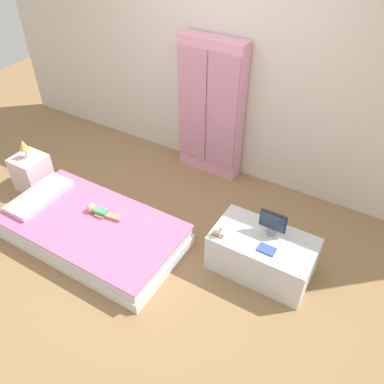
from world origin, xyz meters
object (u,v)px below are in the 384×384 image
Objects in this scene: book_blue at (267,249)px; rocking_horse_toy at (219,231)px; bed at (93,231)px; wardrobe at (211,110)px; table_lamp at (23,146)px; tv_stand at (262,254)px; nightstand at (32,173)px; doll at (98,210)px; tv_monitor at (273,222)px.

rocking_horse_toy is at bearing -171.95° from book_blue.
book_blue is at bearing 13.41° from bed.
book_blue is (0.44, 0.06, -0.05)m from rocking_horse_toy.
wardrobe is 1.88m from book_blue.
wardrobe reaches higher than book_blue.
bed is 7.90× the size of table_lamp.
nightstand is at bearing -175.36° from tv_stand.
wardrobe reaches higher than bed.
rocking_horse_toy is (-0.37, -0.18, 0.27)m from tv_stand.
doll is at bearing -105.39° from wardrobe.
bed is at bearing -164.75° from rocking_horse_toy.
rocking_horse_toy is at bearing -145.04° from tv_monitor.
nightstand is 0.38m from table_lamp.
tv_stand is 0.26m from book_blue.
table_lamp is 2.45m from rocking_horse_toy.
rocking_horse_toy reaches higher than bed.
wardrobe is at bearing 74.61° from doll.
nightstand reaches higher than book_blue.
doll is at bearing -163.91° from tv_monitor.
nightstand is (-1.19, 0.30, 0.09)m from bed.
rocking_horse_toy reaches higher than doll.
wardrobe is at bearing 76.57° from bed.
table_lamp reaches higher than rocking_horse_toy.
tv_stand is (1.21, -1.19, -0.62)m from wardrobe.
doll is 1.18m from nightstand.
rocking_horse_toy reaches higher than tv_stand.
bed is 1.97× the size of tv_stand.
nightstand is 1.87× the size of table_lamp.
rocking_horse_toy is 0.86× the size of book_blue.
nightstand is at bearing 172.10° from doll.
table_lamp is 1.78× the size of rocking_horse_toy.
bed is 1.23m from nightstand.
tv_stand is 6.16× the size of book_blue.
tv_stand reaches higher than doll.
table_lamp is at bearing -138.52° from wardrobe.
rocking_horse_toy is (2.44, 0.04, 0.26)m from nightstand.
book_blue is at bearing -45.51° from wardrobe.
bed is at bearing -162.08° from tv_stand.
book_blue reaches higher than tv_stand.
rocking_horse_toy is at bearing -58.39° from wardrobe.
nightstand is at bearing -173.56° from tv_monitor.
tv_monitor is 1.64× the size of book_blue.
table_lamp is at bearing -173.56° from tv_monitor.
doll is (-0.03, 0.13, 0.16)m from bed.
book_blue is at bearing 2.12° from table_lamp.
table_lamp reaches higher than nightstand.
doll is at bearing -7.90° from nightstand.
bed is 14.04× the size of rocking_horse_toy.
tv_monitor is (2.84, 0.32, 0.34)m from nightstand.
book_blue is (1.28, -1.31, -0.41)m from wardrobe.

